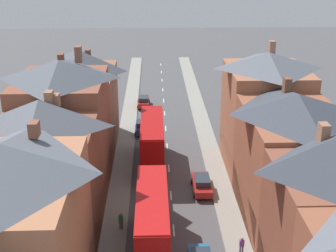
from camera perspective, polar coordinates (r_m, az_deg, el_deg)
pavement_left at (r=53.41m, az=-5.46°, el=-4.21°), size 2.20×104.00×0.14m
pavement_right at (r=53.71m, az=5.49°, el=-4.05°), size 2.20×104.00×0.14m
centre_line_dashes at (r=51.55m, az=0.11°, el=-5.16°), size 0.14×97.80×0.01m
terrace_row_left at (r=34.99m, az=-16.00°, el=-8.77°), size 8.00×60.75×13.85m
double_decker_bus_lead at (r=50.98m, az=-1.95°, el=-2.01°), size 2.74×10.80×5.30m
double_decker_bus_mid_street at (r=36.83m, az=-1.93°, el=-11.81°), size 2.74×10.80×5.30m
car_parked_left_a at (r=46.80m, az=4.15°, el=-7.02°), size 1.90×4.50×1.58m
car_mid_black at (r=60.89m, az=-3.15°, el=-0.09°), size 1.90×3.98×1.67m
car_parked_left_b at (r=70.90m, az=-2.99°, el=3.01°), size 1.90×4.19×1.64m
pedestrian_far_left at (r=37.98m, az=8.97°, el=-14.20°), size 0.36×0.22×1.61m
pedestrian_far_right at (r=40.72m, az=-5.77°, el=-11.36°), size 0.36×0.22×1.61m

